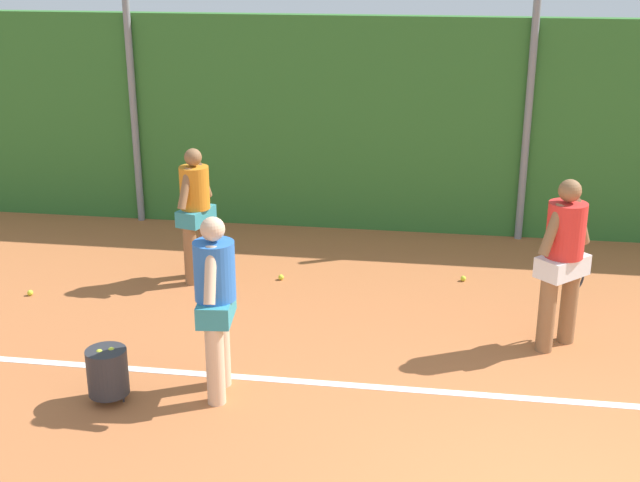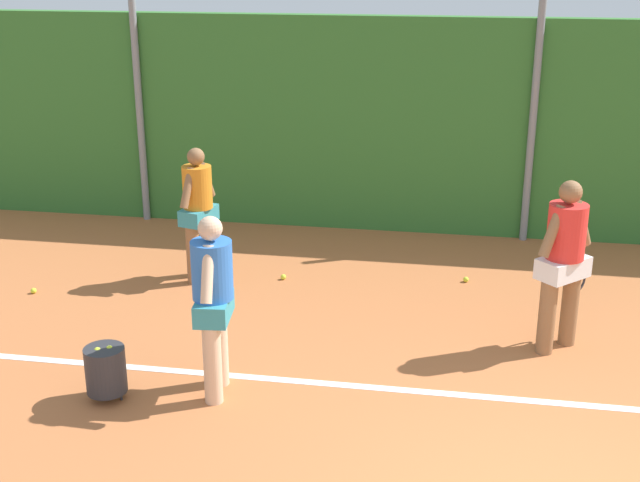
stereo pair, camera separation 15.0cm
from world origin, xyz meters
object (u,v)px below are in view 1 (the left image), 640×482
player_foreground_near (216,297)px  tennis_ball_3 (281,277)px  ball_hopper (107,371)px  tennis_ball_2 (30,293)px  tennis_ball_0 (463,278)px  player_midcourt (564,255)px  player_backcourt_far (196,207)px

player_foreground_near → tennis_ball_3: (0.02, 2.75, -0.91)m
ball_hopper → tennis_ball_2: bearing=130.5°
ball_hopper → tennis_ball_0: bearing=46.7°
player_foreground_near → tennis_ball_3: 2.90m
player_midcourt → tennis_ball_2: (-5.85, 0.40, -0.94)m
player_backcourt_far → tennis_ball_0: (3.16, 0.41, -0.87)m
player_midcourt → tennis_ball_3: (-3.08, 1.31, -0.94)m
player_midcourt → ball_hopper: bearing=158.0°
player_midcourt → ball_hopper: size_ratio=3.39×
player_backcourt_far → tennis_ball_0: bearing=-66.5°
player_midcourt → tennis_ball_0: (-0.90, 1.60, -0.94)m
player_midcourt → ball_hopper: player_midcourt is taller
tennis_ball_0 → tennis_ball_2: bearing=-166.4°
player_foreground_near → tennis_ball_0: size_ratio=25.37×
player_backcourt_far → ball_hopper: 2.97m
player_foreground_near → player_midcourt: 3.42m
tennis_ball_0 → tennis_ball_3: (-2.17, -0.29, 0.00)m
ball_hopper → player_midcourt: bearing=23.1°
player_foreground_near → player_backcourt_far: player_foreground_near is taller
tennis_ball_2 → ball_hopper: bearing=-49.5°
player_foreground_near → ball_hopper: 1.17m
player_midcourt → player_backcourt_far: 4.23m
tennis_ball_3 → player_midcourt: bearing=-23.1°
tennis_ball_3 → ball_hopper: bearing=-107.5°
tennis_ball_2 → tennis_ball_3: size_ratio=1.00×
player_backcourt_far → tennis_ball_2: (-1.78, -0.79, -0.87)m
ball_hopper → tennis_ball_0: (3.13, 3.32, -0.26)m
tennis_ball_0 → tennis_ball_2: size_ratio=1.00×
player_backcourt_far → player_foreground_near: bearing=-143.9°
player_foreground_near → player_backcourt_far: 2.80m
player_foreground_near → player_midcourt: bearing=-71.2°
player_foreground_near → tennis_ball_0: 3.86m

